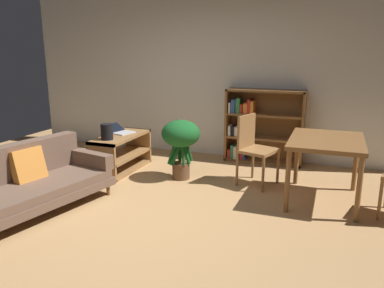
# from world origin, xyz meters

# --- Properties ---
(ground_plane) EXTENTS (8.16, 8.16, 0.00)m
(ground_plane) POSITION_xyz_m (0.00, 0.00, 0.00)
(ground_plane) COLOR tan
(back_wall_panel) EXTENTS (6.80, 0.10, 2.70)m
(back_wall_panel) POSITION_xyz_m (0.00, 2.70, 1.35)
(back_wall_panel) COLOR silver
(back_wall_panel) RESTS_ON ground_plane
(fabric_couch) EXTENTS (1.21, 2.16, 0.74)m
(fabric_couch) POSITION_xyz_m (-1.21, -0.50, 0.34)
(fabric_couch) COLOR brown
(fabric_couch) RESTS_ON ground_plane
(media_console) EXTENTS (0.45, 1.10, 0.54)m
(media_console) POSITION_xyz_m (-0.95, 1.30, 0.26)
(media_console) COLOR olive
(media_console) RESTS_ON ground_plane
(open_laptop) EXTENTS (0.48, 0.39, 0.12)m
(open_laptop) POSITION_xyz_m (-1.05, 1.46, 0.57)
(open_laptop) COLOR silver
(open_laptop) RESTS_ON media_console
(desk_speaker) EXTENTS (0.17, 0.17, 0.23)m
(desk_speaker) POSITION_xyz_m (-0.99, 0.99, 0.65)
(desk_speaker) COLOR black
(desk_speaker) RESTS_ON media_console
(potted_floor_plant) EXTENTS (0.54, 0.54, 0.84)m
(potted_floor_plant) POSITION_xyz_m (0.04, 1.25, 0.59)
(potted_floor_plant) COLOR brown
(potted_floor_plant) RESTS_ON ground_plane
(dining_table) EXTENTS (0.83, 1.10, 0.77)m
(dining_table) POSITION_xyz_m (1.96, 1.10, 0.68)
(dining_table) COLOR brown
(dining_table) RESTS_ON ground_plane
(dining_chair_far) EXTENTS (0.55, 0.56, 0.94)m
(dining_chair_far) POSITION_xyz_m (1.03, 1.40, 0.54)
(dining_chair_far) COLOR olive
(dining_chair_far) RESTS_ON ground_plane
(bookshelf) EXTENTS (1.24, 0.32, 1.18)m
(bookshelf) POSITION_xyz_m (0.89, 2.52, 0.58)
(bookshelf) COLOR brown
(bookshelf) RESTS_ON ground_plane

